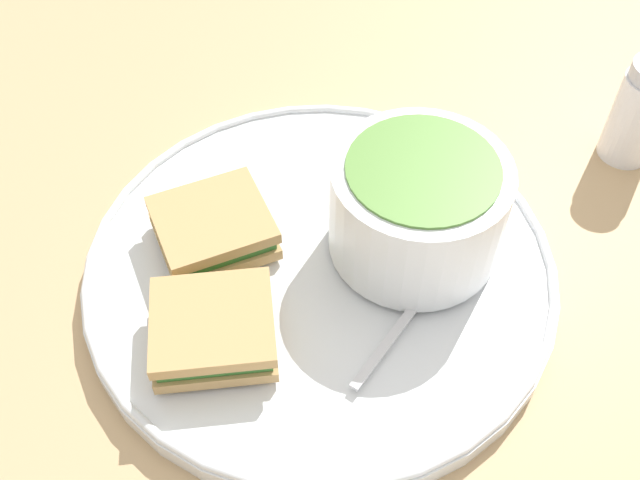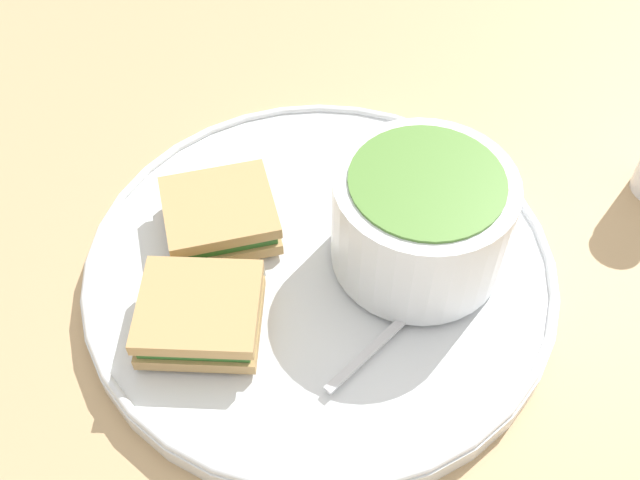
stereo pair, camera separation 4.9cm
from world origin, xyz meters
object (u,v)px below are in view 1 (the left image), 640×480
at_px(soup_bowl, 418,207).
at_px(spoon, 430,284).
at_px(sandwich_half_near, 213,228).
at_px(sandwich_half_far, 214,329).
at_px(salt_shaker, 640,112).

xyz_separation_m(soup_bowl, spoon, (0.01, 0.04, -0.03)).
relative_size(soup_bowl, sandwich_half_near, 1.38).
height_order(soup_bowl, spoon, soup_bowl).
bearing_deg(spoon, sandwich_half_near, 109.71).
xyz_separation_m(sandwich_half_far, salt_shaker, (-0.36, 0.00, 0.01)).
bearing_deg(soup_bowl, salt_shaker, 179.54).
distance_m(spoon, salt_shaker, 0.22).
height_order(sandwich_half_near, sandwich_half_far, same).
bearing_deg(sandwich_half_near, spoon, 132.77).
height_order(soup_bowl, sandwich_half_far, soup_bowl).
height_order(sandwich_half_far, salt_shaker, salt_shaker).
relative_size(spoon, sandwich_half_near, 1.37).
bearing_deg(sandwich_half_near, soup_bowl, 147.30).
relative_size(spoon, salt_shaker, 1.32).
distance_m(sandwich_half_far, salt_shaker, 0.36).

